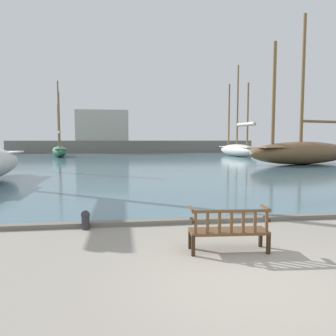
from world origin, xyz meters
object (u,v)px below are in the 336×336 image
Objects in this scene: park_bench at (229,229)px; sailboat_mid_port at (60,150)px; sailboat_far_starboard at (302,151)px; mooring_bollard at (86,219)px; sailboat_far_port at (238,148)px.

park_bench is 39.96m from sailboat_mid_port.
sailboat_mid_port is (-10.35, 38.59, 0.49)m from park_bench.
sailboat_far_starboard is at bearing -35.20° from sailboat_mid_port.
sailboat_mid_port is 37.17m from mooring_bollard.
park_bench is 0.16× the size of sailboat_mid_port.
park_bench is 0.12× the size of sailboat_far_starboard.
park_bench is 38.74m from sailboat_far_port.
sailboat_far_port is 1.23× the size of sailboat_mid_port.
sailboat_far_starboard reaches higher than sailboat_far_port.
mooring_bollard is (-3.10, 2.14, -0.20)m from park_bench.
mooring_bollard is at bearing -115.78° from sailboat_far_port.
sailboat_far_starboard is at bearing 56.62° from park_bench.
sailboat_mid_port is at bearing 174.58° from sailboat_far_port.
park_bench reaches higher than mooring_bollard.
park_bench is 0.13× the size of sailboat_far_port.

